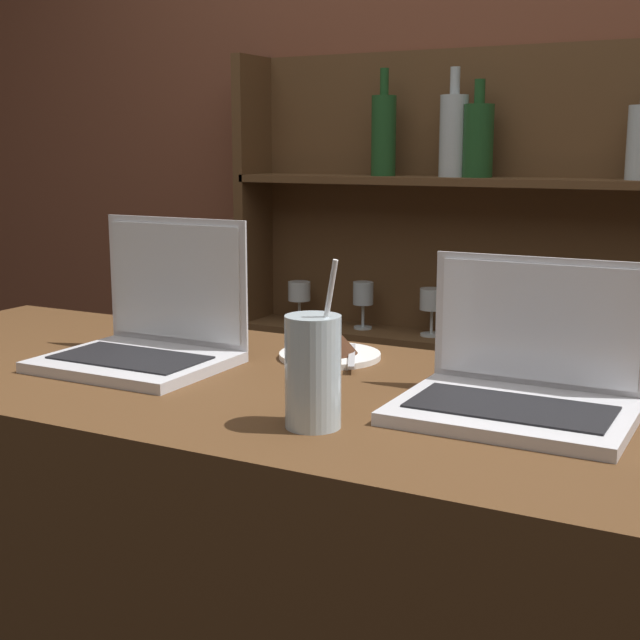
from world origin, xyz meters
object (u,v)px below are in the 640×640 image
Objects in this scene: laptop_near at (150,332)px; laptop_far at (521,382)px; water_glass at (313,371)px; cake_plate at (330,344)px.

laptop_far is at bearing 0.81° from laptop_near.
laptop_near is at bearing -179.19° from laptop_far.
water_glass is (-0.22, -0.20, 0.03)m from laptop_far.
laptop_far is 1.73× the size of cake_plate.
water_glass is at bearing -138.74° from laptop_far.
cake_plate is 0.81× the size of water_glass.
laptop_far reaches higher than cake_plate.
water_glass is (0.42, -0.19, 0.02)m from laptop_near.
laptop_near is 0.94× the size of laptop_far.
laptop_far is 0.30m from water_glass.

